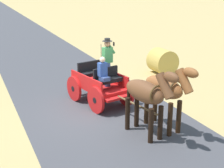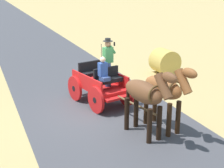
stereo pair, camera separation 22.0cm
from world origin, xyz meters
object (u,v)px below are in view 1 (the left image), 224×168
(horse_drawn_carriage, at_px, (100,83))
(horse_off_side, at_px, (147,94))
(horse_near_side, at_px, (166,89))
(hay_bale, at_px, (162,61))

(horse_drawn_carriage, bearing_deg, horse_off_side, 94.54)
(horse_near_side, distance_m, horse_off_side, 0.76)
(horse_near_side, relative_size, horse_off_side, 1.00)
(horse_near_side, bearing_deg, horse_drawn_carriage, -71.07)
(horse_near_side, distance_m, hay_bale, 6.51)
(horse_drawn_carriage, xyz_separation_m, horse_off_side, (-0.24, 3.04, 0.51))
(horse_near_side, xyz_separation_m, horse_off_side, (0.75, 0.16, 0.00))
(horse_off_side, distance_m, hay_bale, 7.04)
(horse_near_side, height_order, horse_off_side, same)
(horse_drawn_carriage, distance_m, hay_bale, 5.08)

